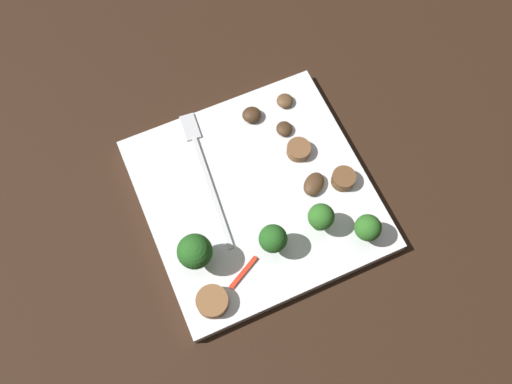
{
  "coord_description": "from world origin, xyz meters",
  "views": [
    {
      "loc": [
        -0.22,
        0.1,
        0.6
      ],
      "look_at": [
        0.0,
        0.0,
        0.02
      ],
      "focal_mm": 37.95,
      "sensor_mm": 36.0,
      "label": 1
    }
  ],
  "objects_px": {
    "plate": "(256,195)",
    "broccoli_floret_3": "(368,228)",
    "fork": "(204,168)",
    "pepper_strip_0": "(243,272)",
    "broccoli_floret_1": "(273,239)",
    "sausage_slice_1": "(343,179)",
    "sausage_slice_0": "(299,150)",
    "mushroom_2": "(284,129)",
    "broccoli_floret_0": "(195,252)",
    "mushroom_1": "(285,101)",
    "broccoli_floret_2": "(321,217)",
    "sausage_slice_2": "(212,302)",
    "mushroom_3": "(314,184)",
    "mushroom_0": "(252,115)"
  },
  "relations": [
    {
      "from": "plate",
      "to": "broccoli_floret_3",
      "type": "distance_m",
      "value": 0.14
    },
    {
      "from": "fork",
      "to": "pepper_strip_0",
      "type": "distance_m",
      "value": 0.13
    },
    {
      "from": "broccoli_floret_1",
      "to": "broccoli_floret_3",
      "type": "distance_m",
      "value": 0.1
    },
    {
      "from": "broccoli_floret_1",
      "to": "sausage_slice_1",
      "type": "relative_size",
      "value": 1.72
    },
    {
      "from": "sausage_slice_0",
      "to": "sausage_slice_1",
      "type": "xyz_separation_m",
      "value": [
        -0.06,
        -0.03,
        0.0
      ]
    },
    {
      "from": "mushroom_2",
      "to": "broccoli_floret_0",
      "type": "bearing_deg",
      "value": 125.13
    },
    {
      "from": "fork",
      "to": "mushroom_2",
      "type": "height_order",
      "value": "mushroom_2"
    },
    {
      "from": "broccoli_floret_1",
      "to": "mushroom_2",
      "type": "distance_m",
      "value": 0.15
    },
    {
      "from": "mushroom_1",
      "to": "fork",
      "type": "bearing_deg",
      "value": 109.15
    },
    {
      "from": "broccoli_floret_2",
      "to": "sausage_slice_2",
      "type": "xyz_separation_m",
      "value": [
        -0.03,
        0.14,
        -0.02
      ]
    },
    {
      "from": "fork",
      "to": "mushroom_3",
      "type": "bearing_deg",
      "value": -118.91
    },
    {
      "from": "plate",
      "to": "broccoli_floret_1",
      "type": "height_order",
      "value": "broccoli_floret_1"
    },
    {
      "from": "broccoli_floret_0",
      "to": "broccoli_floret_3",
      "type": "xyz_separation_m",
      "value": [
        -0.05,
        -0.18,
        -0.01
      ]
    },
    {
      "from": "sausage_slice_0",
      "to": "sausage_slice_1",
      "type": "height_order",
      "value": "sausage_slice_1"
    },
    {
      "from": "pepper_strip_0",
      "to": "fork",
      "type": "bearing_deg",
      "value": -3.18
    },
    {
      "from": "fork",
      "to": "sausage_slice_0",
      "type": "height_order",
      "value": "sausage_slice_0"
    },
    {
      "from": "mushroom_0",
      "to": "mushroom_1",
      "type": "xyz_separation_m",
      "value": [
        0.0,
        -0.05,
        -0.0
      ]
    },
    {
      "from": "plate",
      "to": "mushroom_3",
      "type": "height_order",
      "value": "mushroom_3"
    },
    {
      "from": "mushroom_2",
      "to": "pepper_strip_0",
      "type": "relative_size",
      "value": 0.46
    },
    {
      "from": "plate",
      "to": "mushroom_0",
      "type": "relative_size",
      "value": 11.03
    },
    {
      "from": "pepper_strip_0",
      "to": "broccoli_floret_2",
      "type": "bearing_deg",
      "value": -81.09
    },
    {
      "from": "mushroom_2",
      "to": "broccoli_floret_3",
      "type": "bearing_deg",
      "value": -171.0
    },
    {
      "from": "plate",
      "to": "mushroom_3",
      "type": "distance_m",
      "value": 0.07
    },
    {
      "from": "fork",
      "to": "broccoli_floret_1",
      "type": "height_order",
      "value": "broccoli_floret_1"
    },
    {
      "from": "broccoli_floret_1",
      "to": "sausage_slice_0",
      "type": "height_order",
      "value": "broccoli_floret_1"
    },
    {
      "from": "broccoli_floret_2",
      "to": "broccoli_floret_3",
      "type": "height_order",
      "value": "broccoli_floret_2"
    },
    {
      "from": "sausage_slice_2",
      "to": "sausage_slice_0",
      "type": "bearing_deg",
      "value": -52.09
    },
    {
      "from": "sausage_slice_2",
      "to": "mushroom_3",
      "type": "bearing_deg",
      "value": -63.62
    },
    {
      "from": "sausage_slice_1",
      "to": "broccoli_floret_1",
      "type": "bearing_deg",
      "value": 110.0
    },
    {
      "from": "broccoli_floret_0",
      "to": "mushroom_1",
      "type": "xyz_separation_m",
      "value": [
        0.14,
        -0.17,
        -0.03
      ]
    },
    {
      "from": "broccoli_floret_2",
      "to": "mushroom_3",
      "type": "xyz_separation_m",
      "value": [
        0.05,
        -0.02,
        -0.02
      ]
    },
    {
      "from": "broccoli_floret_0",
      "to": "sausage_slice_1",
      "type": "xyz_separation_m",
      "value": [
        0.02,
        -0.19,
        -0.03
      ]
    },
    {
      "from": "broccoli_floret_3",
      "to": "mushroom_1",
      "type": "xyz_separation_m",
      "value": [
        0.19,
        0.01,
        -0.02
      ]
    },
    {
      "from": "broccoli_floret_1",
      "to": "sausage_slice_2",
      "type": "bearing_deg",
      "value": 110.09
    },
    {
      "from": "fork",
      "to": "broccoli_floret_3",
      "type": "relative_size",
      "value": 4.33
    },
    {
      "from": "broccoli_floret_0",
      "to": "sausage_slice_2",
      "type": "xyz_separation_m",
      "value": [
        -0.05,
        0.0,
        -0.03
      ]
    },
    {
      "from": "mushroom_1",
      "to": "sausage_slice_2",
      "type": "bearing_deg",
      "value": 137.9
    },
    {
      "from": "sausage_slice_2",
      "to": "pepper_strip_0",
      "type": "xyz_separation_m",
      "value": [
        0.02,
        -0.04,
        -0.01
      ]
    },
    {
      "from": "sausage_slice_2",
      "to": "pepper_strip_0",
      "type": "bearing_deg",
      "value": -68.38
    },
    {
      "from": "broccoli_floret_0",
      "to": "sausage_slice_2",
      "type": "bearing_deg",
      "value": 176.82
    },
    {
      "from": "sausage_slice_1",
      "to": "mushroom_2",
      "type": "bearing_deg",
      "value": 20.88
    },
    {
      "from": "fork",
      "to": "broccoli_floret_0",
      "type": "relative_size",
      "value": 3.24
    },
    {
      "from": "broccoli_floret_1",
      "to": "broccoli_floret_2",
      "type": "distance_m",
      "value": 0.06
    },
    {
      "from": "sausage_slice_0",
      "to": "sausage_slice_2",
      "type": "height_order",
      "value": "sausage_slice_2"
    },
    {
      "from": "broccoli_floret_0",
      "to": "mushroom_3",
      "type": "height_order",
      "value": "broccoli_floret_0"
    },
    {
      "from": "sausage_slice_1",
      "to": "mushroom_3",
      "type": "xyz_separation_m",
      "value": [
        0.01,
        0.03,
        -0.0
      ]
    },
    {
      "from": "broccoli_floret_3",
      "to": "mushroom_2",
      "type": "height_order",
      "value": "broccoli_floret_3"
    },
    {
      "from": "plate",
      "to": "broccoli_floret_2",
      "type": "distance_m",
      "value": 0.09
    },
    {
      "from": "plate",
      "to": "sausage_slice_2",
      "type": "xyz_separation_m",
      "value": [
        -0.1,
        0.09,
        0.02
      ]
    },
    {
      "from": "plate",
      "to": "mushroom_1",
      "type": "relative_size",
      "value": 12.46
    }
  ]
}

